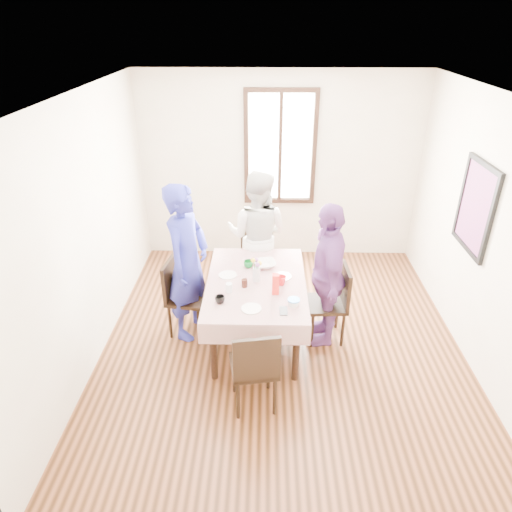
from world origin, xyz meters
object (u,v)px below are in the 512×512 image
person_right (327,275)px  chair_near (254,366)px  chair_left (188,298)px  person_far (258,236)px  dining_table (256,311)px  person_left (187,263)px  chair_far (258,262)px  chair_right (326,304)px

person_right → chair_near: bearing=-36.4°
chair_left → person_far: 1.21m
dining_table → chair_near: size_ratio=1.58×
chair_left → person_left: size_ratio=0.50×
chair_far → person_left: person_left is taller
dining_table → chair_far: 0.99m
dining_table → chair_left: 0.80m
person_right → chair_right: bearing=90.1°
person_left → person_far: (0.77, 0.84, -0.06)m
dining_table → chair_right: 0.79m
person_far → dining_table: bearing=105.8°
person_left → person_far: person_left is taller
dining_table → person_far: 1.08m
chair_left → chair_right: bearing=95.4°
chair_left → person_right: size_ratio=0.55×
chair_right → person_far: person_far is taller
chair_right → chair_near: 1.30m
chair_right → chair_near: same height
person_left → person_far: bearing=-23.0°
chair_near → person_left: (-0.77, 1.13, 0.45)m
chair_left → chair_near: 1.37m
chair_far → person_far: bearing=84.5°
chair_near → person_right: bearing=43.9°
chair_left → person_far: (0.79, 0.84, 0.39)m
chair_far → chair_near: size_ratio=1.00×
dining_table → chair_right: (0.79, 0.05, 0.08)m
dining_table → person_far: size_ratio=0.86×
person_right → dining_table: bearing=-86.6°
chair_near → person_left: size_ratio=0.50×
chair_near → person_far: bearing=80.4°
chair_left → person_left: 0.45m
chair_left → chair_near: bearing=43.6°
person_left → person_right: size_ratio=1.09×
chair_right → person_far: 1.28m
chair_right → person_right: (-0.02, 0.00, 0.37)m
dining_table → chair_right: size_ratio=1.58×
person_right → chair_left: bearing=-93.2°
person_far → person_right: size_ratio=1.02×
dining_table → person_right: person_right is taller
chair_left → person_far: person_far is taller
dining_table → person_left: 0.94m
chair_near → person_left: bearing=114.6°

